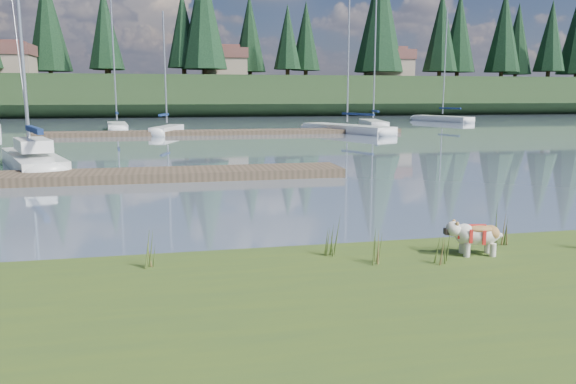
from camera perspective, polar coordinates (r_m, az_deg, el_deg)
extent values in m
plane|color=slate|center=(40.44, -9.26, 5.76)|extent=(200.00, 200.00, 0.00)
cube|color=black|center=(83.32, -10.77, 9.50)|extent=(200.00, 20.00, 5.00)
cylinder|color=silver|center=(9.14, 17.71, -5.65)|extent=(0.10, 0.10, 0.20)
cylinder|color=silver|center=(9.33, 17.28, -5.32)|extent=(0.10, 0.10, 0.20)
cylinder|color=silver|center=(9.29, 20.09, -5.54)|extent=(0.10, 0.10, 0.20)
cylinder|color=silver|center=(9.47, 19.62, -5.22)|extent=(0.10, 0.10, 0.20)
ellipsoid|color=silver|center=(9.26, 18.81, -4.15)|extent=(0.72, 0.44, 0.32)
ellipsoid|color=#A5753D|center=(9.23, 18.85, -3.53)|extent=(0.52, 0.39, 0.11)
ellipsoid|color=silver|center=(9.09, 16.44, -3.61)|extent=(0.27, 0.28, 0.24)
cube|color=black|center=(9.07, 15.82, -3.88)|extent=(0.09, 0.13, 0.09)
cube|color=silver|center=(23.78, -24.49, 2.71)|extent=(3.76, 6.92, 0.70)
ellipsoid|color=silver|center=(27.14, -25.44, 3.42)|extent=(2.02, 2.25, 0.70)
cylinder|color=silver|center=(24.45, -25.69, 16.29)|extent=(0.14, 0.14, 10.30)
cube|color=#10234E|center=(22.68, -24.40, 5.79)|extent=(1.24, 2.97, 0.20)
cube|color=silver|center=(23.33, -24.50, 4.39)|extent=(1.86, 2.69, 0.45)
cube|color=#4C3D2C|center=(19.60, -17.99, 1.55)|extent=(16.00, 2.00, 0.30)
cube|color=#4C3D2C|center=(40.57, -6.43, 6.05)|extent=(26.00, 2.20, 0.30)
cube|color=silver|center=(46.83, -16.95, 6.28)|extent=(2.11, 6.39, 0.70)
ellipsoid|color=silver|center=(49.96, -17.05, 6.47)|extent=(1.55, 1.85, 0.70)
cylinder|color=silver|center=(46.84, -17.30, 12.97)|extent=(0.12, 0.12, 9.79)
cube|color=#10234E|center=(45.92, -17.00, 7.69)|extent=(0.48, 2.50, 0.20)
cube|color=silver|center=(41.71, -12.18, 6.09)|extent=(2.51, 5.04, 0.70)
ellipsoid|color=silver|center=(44.07, -11.23, 6.32)|extent=(1.42, 1.60, 0.70)
cylinder|color=silver|center=(41.67, -12.40, 12.22)|extent=(0.12, 0.12, 7.76)
cube|color=#10234E|center=(41.01, -12.51, 7.67)|extent=(0.76, 1.93, 0.20)
cube|color=silver|center=(42.60, 6.02, 6.33)|extent=(5.13, 8.53, 0.70)
ellipsoid|color=silver|center=(45.86, 2.50, 6.63)|extent=(2.61, 2.85, 0.70)
cylinder|color=silver|center=(42.76, 6.20, 15.86)|extent=(0.12, 0.12, 13.02)
cube|color=#10234E|center=(41.68, 7.10, 7.86)|extent=(1.52, 3.17, 0.20)
cube|color=silver|center=(50.29, 8.64, 6.81)|extent=(2.60, 6.74, 0.70)
ellipsoid|color=silver|center=(53.52, 7.99, 7.01)|extent=(1.72, 2.02, 0.70)
cylinder|color=silver|center=(50.31, 8.81, 13.26)|extent=(0.12, 0.12, 10.15)
cube|color=#10234E|center=(49.36, 8.87, 8.12)|extent=(0.65, 2.61, 0.20)
cube|color=silver|center=(61.88, 15.41, 7.13)|extent=(3.90, 7.39, 0.70)
ellipsoid|color=silver|center=(64.44, 13.07, 7.32)|extent=(2.14, 2.38, 0.70)
cylinder|color=silver|center=(61.92, 15.67, 12.67)|extent=(0.12, 0.12, 10.81)
cube|color=#10234E|center=(61.16, 16.13, 8.18)|extent=(1.12, 2.79, 0.20)
cone|color=#475B23|center=(8.77, 3.85, -4.49)|extent=(0.03, 0.03, 0.61)
cone|color=brown|center=(8.75, 4.67, -4.95)|extent=(0.03, 0.03, 0.49)
cone|color=#475B23|center=(8.81, 4.18, -4.23)|extent=(0.03, 0.03, 0.67)
cone|color=brown|center=(8.80, 4.78, -5.06)|extent=(0.03, 0.03, 0.43)
cone|color=#475B23|center=(8.71, 4.12, -4.80)|extent=(0.03, 0.03, 0.55)
cone|color=#475B23|center=(8.46, 8.59, -5.42)|extent=(0.03, 0.03, 0.52)
cone|color=brown|center=(8.45, 9.45, -5.83)|extent=(0.03, 0.03, 0.42)
cone|color=#475B23|center=(8.50, 8.90, -5.17)|extent=(0.03, 0.03, 0.58)
cone|color=brown|center=(8.50, 9.53, -5.92)|extent=(0.03, 0.03, 0.37)
cone|color=#475B23|center=(8.40, 8.90, -5.72)|extent=(0.03, 0.03, 0.47)
cone|color=#475B23|center=(9.90, 20.63, -3.36)|extent=(0.03, 0.03, 0.64)
cone|color=brown|center=(9.91, 21.36, -3.76)|extent=(0.03, 0.03, 0.51)
cone|color=#475B23|center=(9.95, 20.84, -3.12)|extent=(0.03, 0.03, 0.70)
cone|color=brown|center=(9.97, 21.37, -3.88)|extent=(0.03, 0.03, 0.45)
cone|color=#475B23|center=(9.85, 20.97, -3.63)|extent=(0.03, 0.03, 0.58)
cone|color=#475B23|center=(8.39, -13.86, -5.66)|extent=(0.03, 0.03, 0.54)
cone|color=brown|center=(8.33, -13.10, -6.12)|extent=(0.03, 0.03, 0.43)
cone|color=#475B23|center=(8.41, -13.45, -5.41)|extent=(0.03, 0.03, 0.60)
cone|color=brown|center=(8.38, -12.88, -6.22)|extent=(0.03, 0.03, 0.38)
cone|color=#475B23|center=(8.32, -13.73, -5.98)|extent=(0.03, 0.03, 0.49)
cone|color=#475B23|center=(8.64, 15.19, -5.52)|extent=(0.03, 0.03, 0.47)
cone|color=brown|center=(8.65, 16.04, -5.87)|extent=(0.03, 0.03, 0.37)
cone|color=#475B23|center=(8.69, 15.46, -5.29)|extent=(0.03, 0.03, 0.51)
cone|color=brown|center=(8.70, 16.08, -5.94)|extent=(0.03, 0.03, 0.33)
cone|color=#475B23|center=(8.59, 15.54, -5.79)|extent=(0.03, 0.03, 0.42)
cube|color=#33281C|center=(9.32, 0.32, -7.33)|extent=(60.00, 0.50, 0.14)
cylinder|color=#382619|center=(82.75, -17.91, 11.56)|extent=(0.60, 0.60, 1.80)
cone|color=black|center=(83.18, -18.13, 15.58)|extent=(4.84, 4.84, 11.00)
cylinder|color=#382619|center=(76.51, -8.44, 12.09)|extent=(0.60, 0.60, 1.80)
cone|color=black|center=(77.14, -8.58, 17.44)|extent=(6.16, 6.16, 14.00)
cylinder|color=#382619|center=(82.11, -0.04, 12.04)|extent=(0.60, 0.60, 1.80)
cone|color=black|center=(82.44, -0.04, 15.48)|extent=(3.96, 3.96, 9.00)
cylinder|color=#382619|center=(83.86, 9.17, 11.87)|extent=(0.60, 0.60, 1.80)
cone|color=black|center=(84.55, 9.32, 17.37)|extent=(7.04, 7.04, 16.00)
cylinder|color=#382619|center=(92.44, 16.77, 11.39)|extent=(0.60, 0.60, 1.80)
cone|color=black|center=(92.86, 16.97, 15.27)|extent=(5.28, 5.28, 12.00)
cylinder|color=#382619|center=(96.02, 24.89, 10.83)|extent=(0.60, 0.60, 1.80)
cone|color=black|center=(96.37, 25.14, 14.17)|extent=(4.62, 4.62, 10.50)
cube|color=gray|center=(82.85, -26.51, 11.35)|extent=(6.00, 5.00, 2.80)
cube|color=brown|center=(82.97, -26.63, 12.80)|extent=(6.30, 5.30, 1.40)
cube|color=brown|center=(83.03, -26.67, 13.35)|extent=(4.20, 3.60, 0.70)
cube|color=gray|center=(81.76, -6.52, 12.34)|extent=(6.00, 5.00, 2.80)
cube|color=brown|center=(81.88, -6.55, 13.81)|extent=(6.30, 5.30, 1.40)
cube|color=brown|center=(81.93, -6.56, 14.37)|extent=(4.20, 3.60, 0.70)
cube|color=gray|center=(85.54, 10.21, 12.14)|extent=(6.00, 5.00, 2.80)
cube|color=brown|center=(85.66, 10.25, 13.54)|extent=(6.30, 5.30, 1.40)
cube|color=brown|center=(85.71, 10.27, 14.07)|extent=(4.20, 3.60, 0.70)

